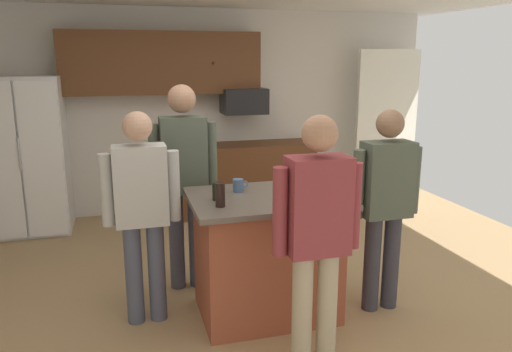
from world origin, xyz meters
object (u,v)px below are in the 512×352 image
at_px(tumbler_amber, 220,195).
at_px(mug_blue_stoneware, 238,185).
at_px(person_guest_by_door, 317,229).
at_px(refrigerator, 26,156).
at_px(person_elder_center, 385,198).
at_px(person_guest_left, 142,205).
at_px(person_host_foreground, 184,173).
at_px(glass_short_whisky, 217,191).
at_px(microwave_over_range, 244,101).
at_px(kitchen_island, 266,255).

bearing_deg(tumbler_amber, mug_blue_stoneware, 58.98).
bearing_deg(tumbler_amber, person_guest_by_door, -51.47).
height_order(refrigerator, person_elder_center, refrigerator).
bearing_deg(person_guest_by_door, person_guest_left, 41.49).
height_order(tumbler_amber, mug_blue_stoneware, tumbler_amber).
distance_m(refrigerator, person_host_foreground, 2.50).
bearing_deg(glass_short_whisky, mug_blue_stoneware, 42.14).
distance_m(microwave_over_range, person_host_foreground, 2.36).
bearing_deg(person_guest_by_door, person_elder_center, -59.74).
relative_size(microwave_over_range, mug_blue_stoneware, 4.49).
bearing_deg(microwave_over_range, person_host_foreground, -116.88).
relative_size(glass_short_whisky, mug_blue_stoneware, 1.05).
xyz_separation_m(person_guest_left, tumbler_amber, (0.53, -0.31, 0.12)).
xyz_separation_m(kitchen_island, mug_blue_stoneware, (-0.18, 0.18, 0.53)).
xyz_separation_m(refrigerator, person_elder_center, (3.00, -2.77, 0.03)).
bearing_deg(mug_blue_stoneware, person_host_foreground, 127.65).
distance_m(refrigerator, tumbler_amber, 3.26).
bearing_deg(person_elder_center, tumbler_amber, 11.12).
distance_m(glass_short_whisky, mug_blue_stoneware, 0.28).
distance_m(person_elder_center, person_host_foreground, 1.66).
xyz_separation_m(microwave_over_range, kitchen_island, (-0.51, -2.71, -0.96)).
relative_size(kitchen_island, person_guest_left, 0.72).
distance_m(glass_short_whisky, tumbler_amber, 0.17).
height_order(person_elder_center, person_host_foreground, person_host_foreground).
bearing_deg(mug_blue_stoneware, microwave_over_range, 74.77).
xyz_separation_m(refrigerator, person_guest_by_door, (2.17, -3.38, 0.06)).
bearing_deg(person_elder_center, person_guest_by_door, 47.25).
distance_m(person_elder_center, tumbler_amber, 1.31).
height_order(person_host_foreground, person_guest_by_door, person_host_foreground).
bearing_deg(person_guest_by_door, tumbler_amber, 32.27).
distance_m(person_elder_center, glass_short_whisky, 1.31).
bearing_deg(tumbler_amber, glass_short_whisky, 86.40).
distance_m(refrigerator, person_guest_by_door, 4.02).
bearing_deg(microwave_over_range, person_guest_by_door, -96.97).
distance_m(person_guest_by_door, tumbler_amber, 0.77).
bearing_deg(microwave_over_range, mug_blue_stoneware, -105.23).
bearing_deg(kitchen_island, person_elder_center, -10.73).
height_order(person_host_foreground, glass_short_whisky, person_host_foreground).
xyz_separation_m(person_elder_center, person_host_foreground, (-1.45, 0.81, 0.11)).
bearing_deg(person_elder_center, microwave_over_range, -71.46).
relative_size(refrigerator, person_elder_center, 1.12).
distance_m(refrigerator, person_elder_center, 4.08).
height_order(kitchen_island, tumbler_amber, tumbler_amber).
xyz_separation_m(kitchen_island, tumbler_amber, (-0.39, -0.18, 0.56)).
xyz_separation_m(microwave_over_range, mug_blue_stoneware, (-0.69, -2.54, -0.44)).
height_order(person_host_foreground, tumbler_amber, person_host_foreground).
bearing_deg(glass_short_whisky, person_host_foreground, 103.42).
xyz_separation_m(person_elder_center, person_guest_by_door, (-0.82, -0.61, 0.03)).
xyz_separation_m(glass_short_whisky, mug_blue_stoneware, (0.20, 0.18, -0.02)).
bearing_deg(person_guest_left, glass_short_whisky, -6.42).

